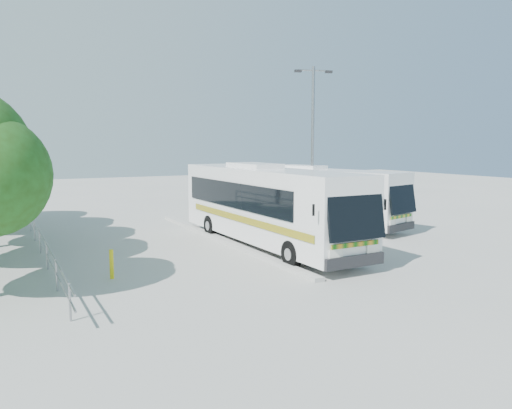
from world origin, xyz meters
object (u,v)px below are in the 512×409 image
bollard (112,264)px  coach_main (265,204)px  coach_adjacent (314,194)px  lamppost (313,139)px

bollard → coach_main: bearing=18.4°
coach_adjacent → lamppost: bearing=175.8°
coach_main → coach_adjacent: 6.67m
bollard → lamppost: bearing=27.3°
coach_main → lamppost: 7.12m
coach_adjacent → bollard: coach_adjacent is taller
coach_main → coach_adjacent: bearing=35.8°
coach_main → lamppost: size_ratio=1.43×
coach_main → coach_adjacent: size_ratio=1.09×
lamppost → coach_adjacent: bearing=27.8°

